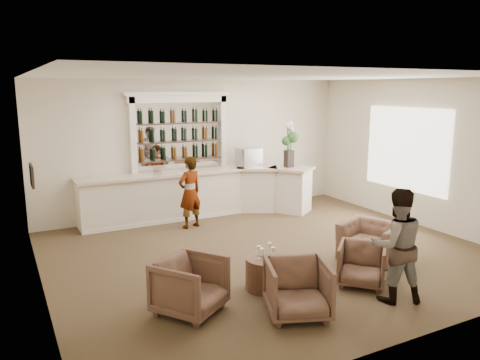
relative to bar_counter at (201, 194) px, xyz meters
name	(u,v)px	position (x,y,z in m)	size (l,w,h in m)	color
ground	(270,253)	(0.16, -3.00, -0.57)	(8.00, 8.00, 0.00)	#4D3C26
room_shell	(260,127)	(0.33, -2.29, 1.77)	(8.04, 7.02, 3.32)	beige
bar_counter	(201,194)	(0.00, 0.00, 0.00)	(5.72, 1.80, 1.14)	silver
back_bar_alcove	(180,133)	(-0.34, 0.41, 1.46)	(2.64, 0.25, 3.00)	white
cocktail_table	(266,273)	(-0.73, -4.34, -0.32)	(0.65, 0.65, 0.50)	brown
sommelier	(190,192)	(-0.56, -0.73, 0.23)	(0.59, 0.39, 1.61)	gray
guest	(396,245)	(0.73, -5.56, 0.27)	(0.82, 0.64, 1.70)	gray
armchair_left	(190,286)	(-2.07, -4.52, -0.18)	(0.84, 0.87, 0.79)	brown
armchair_center	(298,289)	(-0.80, -5.30, -0.19)	(0.83, 0.85, 0.78)	brown
armchair_right	(362,264)	(0.70, -4.91, -0.24)	(0.72, 0.74, 0.67)	brown
armchair_far	(371,241)	(1.65, -4.09, -0.24)	(1.02, 0.90, 0.67)	brown
espresso_machine	(249,157)	(1.33, -0.03, 0.80)	(0.54, 0.45, 0.47)	#B3B2B7
flower_vase	(289,142)	(2.18, -0.55, 1.20)	(0.30, 0.30, 1.12)	black
wine_glass_bar_left	(179,168)	(-0.55, -0.05, 0.67)	(0.07, 0.07, 0.21)	white
wine_glass_bar_right	(227,164)	(0.75, 0.08, 0.67)	(0.07, 0.07, 0.21)	white
wine_glass_tbl_a	(259,252)	(-0.85, -4.31, 0.03)	(0.07, 0.07, 0.21)	white
wine_glass_tbl_b	(269,249)	(-0.63, -4.26, 0.03)	(0.07, 0.07, 0.21)	white
wine_glass_tbl_c	(273,254)	(-0.69, -4.47, 0.03)	(0.07, 0.07, 0.21)	white
napkin_holder	(261,252)	(-0.75, -4.20, -0.01)	(0.08, 0.08, 0.12)	white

